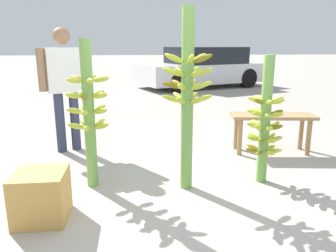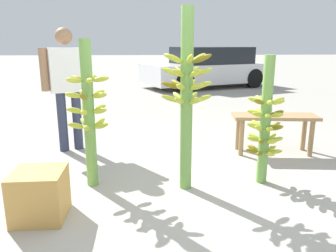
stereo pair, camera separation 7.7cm
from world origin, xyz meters
name	(u,v)px [view 1 (the left image)]	position (x,y,z in m)	size (l,w,h in m)	color
ground_plane	(184,206)	(0.00, 0.00, 0.00)	(80.00, 80.00, 0.00)	#9E998E
banana_stalk_left	(89,112)	(-0.83, 0.53, 0.75)	(0.42, 0.42, 1.42)	#6B9E47
banana_stalk_center	(187,95)	(0.08, 0.39, 0.91)	(0.48, 0.47, 1.69)	#6B9E47
banana_stalk_right	(265,123)	(0.87, 0.46, 0.61)	(0.37, 0.37, 1.27)	#6B9E47
vendor_person	(64,80)	(-1.27, 1.69, 0.93)	(0.61, 0.35, 1.57)	#2D334C
market_bench	(272,122)	(1.34, 1.35, 0.40)	(1.08, 0.48, 0.50)	#99754C
parked_car	(202,68)	(1.84, 8.04, 0.62)	(4.44, 3.12, 1.27)	silver
produce_crate	(41,196)	(-1.16, -0.08, 0.20)	(0.40, 0.40, 0.40)	#C69347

